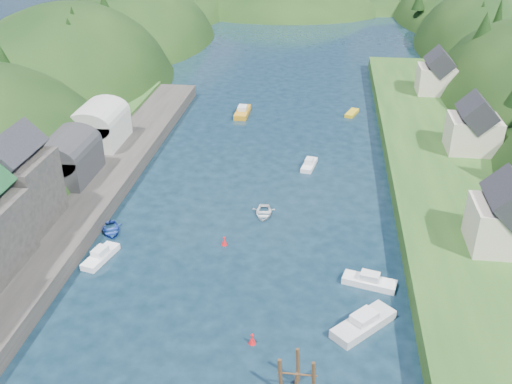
# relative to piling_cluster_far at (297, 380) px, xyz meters

# --- Properties ---
(ground) EXTENTS (600.00, 600.00, 0.00)m
(ground) POSITION_rel_piling_cluster_far_xyz_m (-6.66, 48.54, -1.40)
(ground) COLOR black
(ground) RESTS_ON ground
(hillside_left) EXTENTS (44.00, 245.56, 52.00)m
(hillside_left) POSITION_rel_piling_cluster_far_xyz_m (-51.66, 73.54, -9.43)
(hillside_left) COLOR black
(hillside_left) RESTS_ON ground
(far_hills) EXTENTS (103.00, 68.00, 44.00)m
(far_hills) POSITION_rel_piling_cluster_far_xyz_m (-5.45, 172.55, -12.20)
(far_hills) COLOR black
(far_hills) RESTS_ON ground
(hill_trees) EXTENTS (90.36, 154.29, 12.18)m
(hill_trees) POSITION_rel_piling_cluster_far_xyz_m (-6.67, 61.90, 9.74)
(hill_trees) COLOR black
(hill_trees) RESTS_ON ground
(quay_left) EXTENTS (12.00, 110.00, 2.00)m
(quay_left) POSITION_rel_piling_cluster_far_xyz_m (-30.66, 18.54, -0.40)
(quay_left) COLOR #2D2B28
(quay_left) RESTS_ON ground
(boat_sheds) EXTENTS (7.00, 21.00, 7.50)m
(boat_sheds) POSITION_rel_piling_cluster_far_xyz_m (-32.66, 37.54, 3.87)
(boat_sheds) COLOR #2D2D30
(boat_sheds) RESTS_ON quay_left
(terrace_right) EXTENTS (16.00, 120.00, 2.40)m
(terrace_right) POSITION_rel_piling_cluster_far_xyz_m (18.34, 38.54, -0.20)
(terrace_right) COLOR #234719
(terrace_right) RESTS_ON ground
(right_bank_cottages) EXTENTS (9.00, 59.24, 8.41)m
(right_bank_cottages) POSITION_rel_piling_cluster_far_xyz_m (21.34, 46.87, 4.45)
(right_bank_cottages) COLOR beige
(right_bank_cottages) RESTS_ON terrace_right
(piling_cluster_far) EXTENTS (3.18, 2.97, 3.93)m
(piling_cluster_far) POSITION_rel_piling_cluster_far_xyz_m (0.00, 0.00, 0.00)
(piling_cluster_far) COLOR #382314
(piling_cluster_far) RESTS_ON ground
(channel_buoy_near) EXTENTS (0.70, 0.70, 1.10)m
(channel_buoy_near) POSITION_rel_piling_cluster_far_xyz_m (-4.29, 5.15, -0.92)
(channel_buoy_near) COLOR red
(channel_buoy_near) RESTS_ON ground
(channel_buoy_far) EXTENTS (0.70, 0.70, 1.10)m
(channel_buoy_far) POSITION_rel_piling_cluster_far_xyz_m (-9.59, 20.71, -0.92)
(channel_buoy_far) COLOR red
(channel_buoy_far) RESTS_ON ground
(moored_boats) EXTENTS (35.09, 84.33, 2.16)m
(moored_boats) POSITION_rel_piling_cluster_far_xyz_m (-8.22, 13.99, -0.80)
(moored_boats) COLOR gold
(moored_boats) RESTS_ON ground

